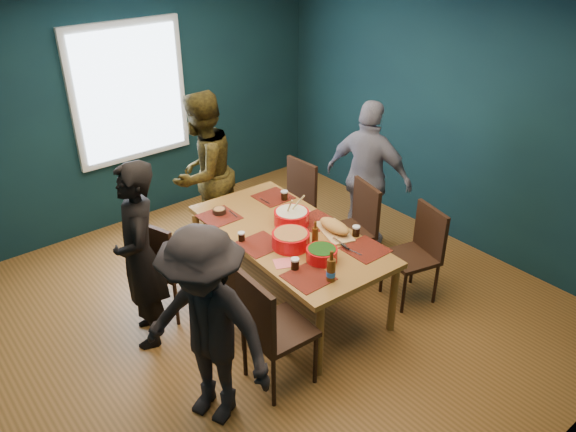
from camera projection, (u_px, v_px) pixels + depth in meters
name	position (u px, v px, depth m)	size (l,w,h in m)	color
room	(245.00, 170.00, 4.84)	(5.01, 5.01, 2.71)	brown
dining_table	(289.00, 239.00, 5.15)	(1.09, 2.04, 0.76)	olive
chair_left_far	(164.00, 261.00, 5.04)	(0.57, 0.57, 0.99)	black
chair_left_mid	(234.00, 293.00, 4.77)	(0.45, 0.45, 0.84)	black
chair_left_near	(269.00, 325.00, 4.23)	(0.49, 0.49, 1.04)	black
chair_right_far	(295.00, 198.00, 6.16)	(0.46, 0.46, 0.97)	black
chair_right_mid	(356.00, 222.00, 5.67)	(0.53, 0.53, 0.98)	black
chair_right_near	(420.00, 247.00, 5.29)	(0.52, 0.52, 0.94)	black
person_far_left	(140.00, 256.00, 4.63)	(0.61, 0.40, 1.67)	black
person_back	(203.00, 174.00, 5.95)	(0.86, 0.67, 1.77)	black
person_right	(368.00, 177.00, 5.98)	(0.98, 0.41, 1.67)	silver
person_near_left	(206.00, 329.00, 3.88)	(1.03, 0.59, 1.60)	black
bowl_salad	(291.00, 239.00, 4.87)	(0.33, 0.33, 0.14)	red
bowl_dumpling	(292.00, 217.00, 5.22)	(0.33, 0.33, 0.31)	red
bowl_herbs	(322.00, 254.00, 4.69)	(0.27, 0.27, 0.12)	red
cutting_board	(334.00, 227.00, 5.09)	(0.35, 0.56, 0.12)	tan
small_bowl	(219.00, 211.00, 5.42)	(0.13, 0.13, 0.05)	black
beer_bottle_a	(331.00, 270.00, 4.41)	(0.07, 0.07, 0.27)	#4A290D
beer_bottle_b	(315.00, 235.00, 4.91)	(0.06, 0.06, 0.22)	#4A290D
cola_glass_a	(295.00, 263.00, 4.58)	(0.07, 0.07, 0.10)	black
cola_glass_b	(356.00, 231.00, 5.05)	(0.07, 0.07, 0.10)	black
cola_glass_c	(284.00, 195.00, 5.66)	(0.07, 0.07, 0.10)	black
cola_glass_d	(241.00, 236.00, 4.97)	(0.06, 0.06, 0.09)	black
napkin_a	(312.00, 216.00, 5.38)	(0.16, 0.16, 0.00)	#ED6468
napkin_b	(283.00, 263.00, 4.67)	(0.15, 0.15, 0.00)	#ED6468
napkin_c	(368.00, 248.00, 4.88)	(0.14, 0.14, 0.00)	#ED6468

